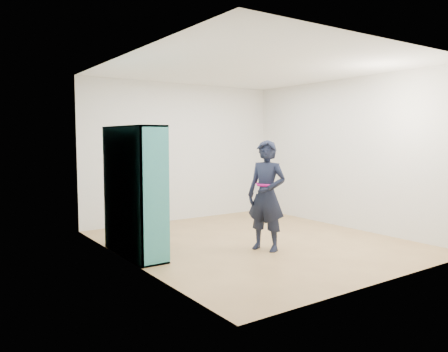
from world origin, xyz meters
TOP-DOWN VIEW (x-y plane):
  - floor at (0.00, 0.00)m, footprint 4.50×4.50m
  - ceiling at (0.00, 0.00)m, footprint 4.50×4.50m
  - wall_left at (-2.00, 0.00)m, footprint 0.02×4.50m
  - wall_right at (2.00, 0.00)m, footprint 0.02×4.50m
  - wall_back at (0.00, 2.25)m, footprint 4.00×0.02m
  - wall_front at (0.00, -2.25)m, footprint 4.00×0.02m
  - bookshelf at (-1.83, 0.35)m, footprint 0.38×1.30m
  - person at (-0.18, -0.46)m, footprint 0.56×0.66m
  - smartphone at (-0.34, -0.43)m, footprint 0.06×0.09m

SIDE VIEW (x-z plane):
  - floor at x=0.00m, z-range 0.00..0.00m
  - person at x=-0.18m, z-range 0.00..1.55m
  - bookshelf at x=-1.83m, z-range -0.03..1.71m
  - smartphone at x=-0.34m, z-range 0.80..0.94m
  - wall_left at x=-2.00m, z-range 0.00..2.60m
  - wall_right at x=2.00m, z-range 0.00..2.60m
  - wall_back at x=0.00m, z-range 0.00..2.60m
  - wall_front at x=0.00m, z-range 0.00..2.60m
  - ceiling at x=0.00m, z-range 2.60..2.60m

